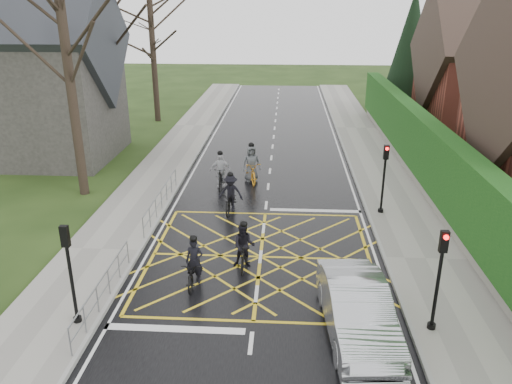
# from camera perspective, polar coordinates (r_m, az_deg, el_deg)

# --- Properties ---
(ground) EXTENTS (120.00, 120.00, 0.00)m
(ground) POSITION_cam_1_polar(r_m,az_deg,el_deg) (18.64, 0.52, -7.43)
(ground) COLOR black
(ground) RESTS_ON ground
(road) EXTENTS (9.00, 80.00, 0.01)m
(road) POSITION_cam_1_polar(r_m,az_deg,el_deg) (18.64, 0.52, -7.42)
(road) COLOR black
(road) RESTS_ON ground
(sidewalk_right) EXTENTS (3.00, 80.00, 0.15)m
(sidewalk_right) POSITION_cam_1_polar(r_m,az_deg,el_deg) (19.29, 18.77, -7.36)
(sidewalk_right) COLOR gray
(sidewalk_right) RESTS_ON ground
(sidewalk_left) EXTENTS (3.00, 80.00, 0.15)m
(sidewalk_left) POSITION_cam_1_polar(r_m,az_deg,el_deg) (19.80, -17.21, -6.41)
(sidewalk_left) COLOR gray
(sidewalk_left) RESTS_ON ground
(stone_wall) EXTENTS (0.50, 38.00, 0.70)m
(stone_wall) POSITION_cam_1_polar(r_m,az_deg,el_deg) (24.92, 19.38, -0.25)
(stone_wall) COLOR slate
(stone_wall) RESTS_ON ground
(hedge) EXTENTS (0.90, 38.00, 2.80)m
(hedge) POSITION_cam_1_polar(r_m,az_deg,el_deg) (24.38, 19.87, 3.59)
(hedge) COLOR #103B11
(hedge) RESTS_ON stone_wall
(house_far) EXTENTS (9.80, 8.80, 10.30)m
(house_far) POSITION_cam_1_polar(r_m,az_deg,el_deg) (37.36, 25.95, 12.02)
(house_far) COLOR brown
(house_far) RESTS_ON ground
(conifer) EXTENTS (4.60, 4.60, 10.00)m
(conifer) POSITION_cam_1_polar(r_m,az_deg,el_deg) (43.69, 17.21, 15.01)
(conifer) COLOR black
(conifer) RESTS_ON ground
(church) EXTENTS (8.80, 7.80, 11.00)m
(church) POSITION_cam_1_polar(r_m,az_deg,el_deg) (32.05, -23.74, 12.21)
(church) COLOR #2D2B28
(church) RESTS_ON ground
(tree_near) EXTENTS (9.24, 9.24, 11.44)m
(tree_near) POSITION_cam_1_polar(r_m,az_deg,el_deg) (24.46, -21.23, 17.41)
(tree_near) COLOR black
(tree_near) RESTS_ON ground
(tree_mid) EXTENTS (10.08, 10.08, 12.48)m
(tree_mid) POSITION_cam_1_polar(r_m,az_deg,el_deg) (32.25, -17.17, 19.71)
(tree_mid) COLOR black
(tree_mid) RESTS_ON ground
(tree_far) EXTENTS (8.40, 8.40, 10.40)m
(tree_far) POSITION_cam_1_polar(r_m,az_deg,el_deg) (39.72, -11.89, 18.15)
(tree_far) COLOR black
(tree_far) RESTS_ON ground
(railing_south) EXTENTS (0.05, 5.04, 1.03)m
(railing_south) POSITION_cam_1_polar(r_m,az_deg,el_deg) (16.16, -17.13, -10.09)
(railing_south) COLOR slate
(railing_south) RESTS_ON ground
(railing_north) EXTENTS (0.05, 6.04, 1.03)m
(railing_north) POSITION_cam_1_polar(r_m,az_deg,el_deg) (22.59, -10.79, -0.36)
(railing_north) COLOR slate
(railing_north) RESTS_ON ground
(traffic_light_ne) EXTENTS (0.24, 0.31, 3.21)m
(traffic_light_ne) POSITION_cam_1_polar(r_m,az_deg,el_deg) (22.21, 14.38, 1.36)
(traffic_light_ne) COLOR black
(traffic_light_ne) RESTS_ON ground
(traffic_light_se) EXTENTS (0.24, 0.31, 3.21)m
(traffic_light_se) POSITION_cam_1_polar(r_m,az_deg,el_deg) (14.77, 20.08, -9.65)
(traffic_light_se) COLOR black
(traffic_light_se) RESTS_ON ground
(traffic_light_sw) EXTENTS (0.24, 0.31, 3.21)m
(traffic_light_sw) POSITION_cam_1_polar(r_m,az_deg,el_deg) (15.11, -20.38, -8.98)
(traffic_light_sw) COLOR black
(traffic_light_sw) RESTS_ON ground
(cyclist_rear) EXTENTS (0.66, 1.82, 1.76)m
(cyclist_rear) POSITION_cam_1_polar(r_m,az_deg,el_deg) (16.87, -7.06, -8.66)
(cyclist_rear) COLOR black
(cyclist_rear) RESTS_ON ground
(cyclist_back) EXTENTS (0.81, 1.78, 1.78)m
(cyclist_back) POSITION_cam_1_polar(r_m,az_deg,el_deg) (17.69, -1.38, -6.64)
(cyclist_back) COLOR black
(cyclist_back) RESTS_ON ground
(cyclist_mid) EXTENTS (1.14, 1.95, 1.85)m
(cyclist_mid) POSITION_cam_1_polar(r_m,az_deg,el_deg) (22.33, -2.92, -0.56)
(cyclist_mid) COLOR black
(cyclist_mid) RESTS_ON ground
(cyclist_front) EXTENTS (1.05, 1.93, 1.91)m
(cyclist_front) POSITION_cam_1_polar(r_m,az_deg,el_deg) (25.28, -4.08, 2.09)
(cyclist_front) COLOR black
(cyclist_front) RESTS_ON ground
(cyclist_lead) EXTENTS (1.29, 2.28, 2.10)m
(cyclist_lead) POSITION_cam_1_polar(r_m,az_deg,el_deg) (26.01, -0.55, 2.75)
(cyclist_lead) COLOR orange
(cyclist_lead) RESTS_ON ground
(car) EXTENTS (2.07, 4.92, 1.58)m
(car) POSITION_cam_1_polar(r_m,az_deg,el_deg) (14.62, 11.49, -13.06)
(car) COLOR #AEB1B5
(car) RESTS_ON ground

